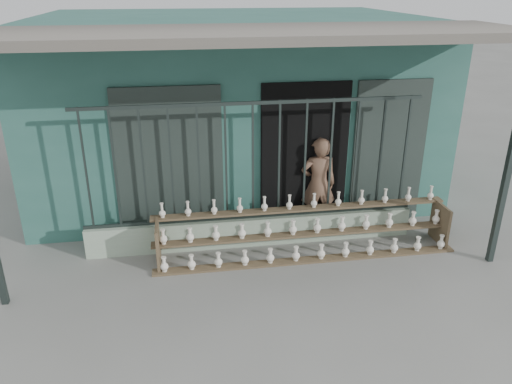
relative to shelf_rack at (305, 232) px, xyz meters
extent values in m
plane|color=slate|center=(-0.72, -0.89, -0.36)|extent=(60.00, 60.00, 0.00)
cube|color=#2C5E53|center=(-0.72, 3.41, 1.24)|extent=(7.00, 5.00, 3.20)
cube|color=black|center=(0.18, 0.93, 0.84)|extent=(1.40, 0.12, 2.40)
cube|color=#202A26|center=(-1.92, 0.89, 0.84)|extent=(1.60, 0.08, 2.40)
cube|color=#202A26|center=(1.58, 0.89, 0.84)|extent=(1.20, 0.08, 2.40)
cube|color=#59544C|center=(-0.72, 0.31, 2.79)|extent=(7.40, 2.00, 0.12)
cube|color=#283330|center=(2.63, -0.64, 1.19)|extent=(0.08, 0.08, 3.10)
cube|color=#9FB69C|center=(-0.72, 0.41, -0.14)|extent=(5.00, 0.20, 0.45)
cube|color=#283330|center=(-3.07, 0.41, 0.99)|extent=(0.03, 0.03, 1.80)
cube|color=#283330|center=(-2.68, 0.41, 0.99)|extent=(0.03, 0.03, 1.80)
cube|color=#283330|center=(-2.29, 0.41, 0.99)|extent=(0.03, 0.03, 1.80)
cube|color=#283330|center=(-1.89, 0.41, 0.99)|extent=(0.03, 0.03, 1.80)
cube|color=#283330|center=(-1.50, 0.41, 0.99)|extent=(0.03, 0.03, 1.80)
cube|color=#283330|center=(-1.11, 0.41, 0.99)|extent=(0.03, 0.03, 1.80)
cube|color=#283330|center=(-0.72, 0.41, 0.99)|extent=(0.03, 0.03, 1.80)
cube|color=#283330|center=(-0.33, 0.41, 0.99)|extent=(0.03, 0.03, 1.80)
cube|color=#283330|center=(0.06, 0.41, 0.99)|extent=(0.03, 0.03, 1.80)
cube|color=#283330|center=(0.46, 0.41, 0.99)|extent=(0.03, 0.03, 1.80)
cube|color=#283330|center=(0.85, 0.41, 0.99)|extent=(0.03, 0.03, 1.80)
cube|color=#283330|center=(1.24, 0.41, 0.99)|extent=(0.03, 0.03, 1.80)
cube|color=#283330|center=(1.63, 0.41, 0.99)|extent=(0.03, 0.03, 1.80)
cube|color=#283330|center=(-0.72, 0.41, 1.86)|extent=(5.00, 0.04, 0.05)
cube|color=#283330|center=(-0.72, 0.41, 0.11)|extent=(5.00, 0.04, 0.05)
cube|color=brown|center=(0.00, -0.24, -0.35)|extent=(4.50, 0.18, 0.03)
cube|color=brown|center=(0.00, 0.01, -0.05)|extent=(4.50, 0.18, 0.03)
cube|color=brown|center=(0.00, 0.26, 0.25)|extent=(4.50, 0.18, 0.03)
cube|color=brown|center=(-2.15, 0.01, -0.04)|extent=(0.04, 0.55, 0.64)
cube|color=brown|center=(2.15, 0.01, -0.04)|extent=(0.04, 0.55, 0.64)
imported|color=brown|center=(0.40, 0.79, 0.42)|extent=(0.59, 0.41, 1.55)
camera|label=1|loc=(-1.75, -6.37, 3.42)|focal=35.00mm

